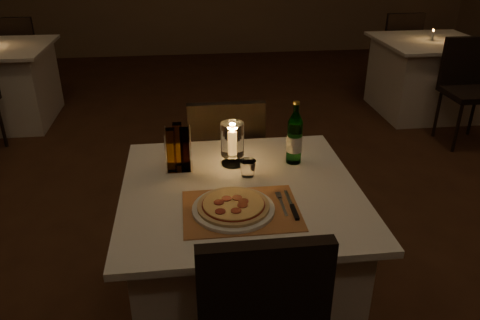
{
  "coord_description": "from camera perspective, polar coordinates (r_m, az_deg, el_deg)",
  "views": [
    {
      "loc": [
        -0.34,
        -2.14,
        1.72
      ],
      "look_at": [
        -0.13,
        -0.41,
        0.86
      ],
      "focal_mm": 35.0,
      "sensor_mm": 36.0,
      "label": 1
    }
  ],
  "objects": [
    {
      "name": "main_table",
      "position": [
        2.18,
        0.06,
        -11.73
      ],
      "size": [
        1.0,
        1.0,
        0.74
      ],
      "color": "silver",
      "rests_on": "ground"
    },
    {
      "name": "neighbor_table_left",
      "position": [
        5.1,
        -27.11,
        8.17
      ],
      "size": [
        1.0,
        1.0,
        0.74
      ],
      "color": "silver",
      "rests_on": "ground"
    },
    {
      "name": "plate",
      "position": [
        1.81,
        -0.81,
        -5.97
      ],
      "size": [
        0.32,
        0.32,
        0.01
      ],
      "primitive_type": "cylinder",
      "color": "white",
      "rests_on": "placemat"
    },
    {
      "name": "cruet_caddy",
      "position": [
        2.1,
        -7.54,
        1.28
      ],
      "size": [
        0.12,
        0.12,
        0.21
      ],
      "color": "white",
      "rests_on": "main_table"
    },
    {
      "name": "floor",
      "position": [
        2.77,
        1.63,
        -12.32
      ],
      "size": [
        8.0,
        10.0,
        0.02
      ],
      "primitive_type": "cube",
      "color": "#482717",
      "rests_on": "ground"
    },
    {
      "name": "fork",
      "position": [
        1.87,
        5.05,
        -5.14
      ],
      "size": [
        0.02,
        0.18,
        0.0
      ],
      "color": "silver",
      "rests_on": "placemat"
    },
    {
      "name": "neighbor_chair_ra",
      "position": [
        4.53,
        26.03,
        8.72
      ],
      "size": [
        0.42,
        0.42,
        0.9
      ],
      "color": "black",
      "rests_on": "ground"
    },
    {
      "name": "chair_far",
      "position": [
        2.7,
        -1.78,
        0.6
      ],
      "size": [
        0.42,
        0.42,
        0.9
      ],
      "color": "black",
      "rests_on": "ground"
    },
    {
      "name": "placemat",
      "position": [
        1.82,
        0.14,
        -6.14
      ],
      "size": [
        0.45,
        0.34,
        0.0
      ],
      "primitive_type": "cube",
      "color": "#B06E3D",
      "rests_on": "main_table"
    },
    {
      "name": "hurricane_candle",
      "position": [
        2.12,
        -0.94,
        2.38
      ],
      "size": [
        0.11,
        0.11,
        0.2
      ],
      "color": "white",
      "rests_on": "main_table"
    },
    {
      "name": "neighbor_chair_lb",
      "position": [
        5.71,
        -25.3,
        12.09
      ],
      "size": [
        0.42,
        0.42,
        0.9
      ],
      "color": "black",
      "rests_on": "ground"
    },
    {
      "name": "neighbor_candle_right",
      "position": [
        5.07,
        22.43,
        13.88
      ],
      "size": [
        0.03,
        0.03,
        0.11
      ],
      "color": "white",
      "rests_on": "neighbor_table_right"
    },
    {
      "name": "knife",
      "position": [
        1.83,
        6.51,
        -5.96
      ],
      "size": [
        0.02,
        0.22,
        0.01
      ],
      "color": "black",
      "rests_on": "placemat"
    },
    {
      "name": "water_bottle",
      "position": [
        2.15,
        6.67,
        2.62
      ],
      "size": [
        0.07,
        0.07,
        0.3
      ],
      "color": "#5EAF5E",
      "rests_on": "main_table"
    },
    {
      "name": "pizza",
      "position": [
        1.81,
        -0.82,
        -5.54
      ],
      "size": [
        0.28,
        0.28,
        0.02
      ],
      "color": "#D8B77F",
      "rests_on": "plate"
    },
    {
      "name": "neighbor_table_right",
      "position": [
        5.16,
        21.63,
        9.42
      ],
      "size": [
        1.0,
        1.0,
        0.74
      ],
      "color": "silver",
      "rests_on": "ground"
    },
    {
      "name": "neighbor_chair_rb",
      "position": [
        5.74,
        18.7,
        13.27
      ],
      "size": [
        0.42,
        0.42,
        0.9
      ],
      "color": "black",
      "rests_on": "ground"
    },
    {
      "name": "tumbler",
      "position": [
        2.05,
        0.95,
        -1.02
      ],
      "size": [
        0.07,
        0.07,
        0.07
      ],
      "primitive_type": null,
      "color": "white",
      "rests_on": "main_table"
    }
  ]
}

